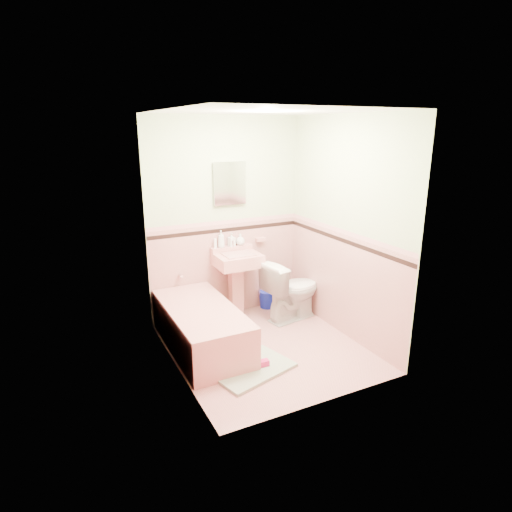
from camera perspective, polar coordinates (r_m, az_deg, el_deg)
name	(u,v)px	position (r m, az deg, el deg)	size (l,w,h in m)	color
floor	(266,348)	(4.91, 1.34, -12.01)	(2.20, 2.20, 0.00)	tan
ceiling	(268,111)	(4.32, 1.57, 18.57)	(2.20, 2.20, 0.00)	white
wall_back	(226,219)	(5.42, -4.04, 4.83)	(2.50, 2.50, 0.00)	#F7E4C9
wall_front	(330,269)	(3.56, 9.79, -1.68)	(2.50, 2.50, 0.00)	#F7E4C9
wall_left	(172,251)	(4.09, -11.02, 0.68)	(2.50, 2.50, 0.00)	#F7E4C9
wall_right	(345,229)	(4.99, 11.66, 3.49)	(2.50, 2.50, 0.00)	#F7E4C9
wainscot_back	(227,269)	(5.58, -3.86, -1.75)	(2.00, 2.00, 0.00)	#D08F8B
wainscot_front	(326,340)	(3.82, 9.20, -10.94)	(2.00, 2.00, 0.00)	#D08F8B
wainscot_left	(177,315)	(4.32, -10.39, -7.63)	(2.20, 2.20, 0.00)	#D08F8B
wainscot_right	(341,283)	(5.16, 11.14, -3.57)	(2.20, 2.20, 0.00)	#D08F8B
accent_back	(226,230)	(5.43, -3.94, 3.45)	(2.00, 2.00, 0.00)	black
accent_front	(328,283)	(3.61, 9.52, -3.56)	(2.00, 2.00, 0.00)	black
accent_left	(175,264)	(4.13, -10.68, -1.02)	(2.20, 2.20, 0.00)	black
accent_right	(343,240)	(5.01, 11.41, 2.02)	(2.20, 2.20, 0.00)	black
cap_back	(226,222)	(5.41, -3.96, 4.48)	(2.00, 2.00, 0.00)	#CD8D8E
cap_front	(329,272)	(3.58, 9.60, -2.05)	(2.00, 2.00, 0.00)	#CD8D8E
cap_left	(174,254)	(4.11, -10.75, 0.31)	(2.20, 2.20, 0.00)	#CD8D8E
cap_right	(344,232)	(4.98, 11.48, 3.13)	(2.20, 2.20, 0.00)	#CD8D8E
bathtub	(202,329)	(4.85, -7.19, -9.52)	(0.70, 1.50, 0.45)	tan
tub_faucet	(180,275)	(5.34, -9.95, -2.48)	(0.04, 0.04, 0.12)	silver
sink	(238,287)	(5.46, -2.41, -4.06)	(0.55, 0.48, 0.86)	tan
sink_faucet	(233,244)	(5.42, -3.08, 1.58)	(0.02, 0.02, 0.10)	silver
medicine_cabinet	(230,183)	(5.34, -3.51, 9.55)	(0.41, 0.04, 0.51)	white
soap_dish	(260,239)	(5.65, 0.58, 2.21)	(0.13, 0.07, 0.04)	tan
soap_bottle_left	(221,239)	(5.39, -4.62, 2.24)	(0.08, 0.08, 0.21)	#B2B2B2
soap_bottle_mid	(231,240)	(5.44, -3.25, 2.18)	(0.08, 0.08, 0.17)	#B2B2B2
soap_bottle_right	(240,239)	(5.49, -2.10, 2.20)	(0.11, 0.11, 0.15)	#B2B2B2
tube	(215,243)	(5.37, -5.40, 1.66)	(0.04, 0.04, 0.12)	white
toilet	(292,290)	(5.48, 4.75, -4.47)	(0.43, 0.76, 0.77)	white
bucket	(267,299)	(5.90, 1.48, -5.68)	(0.23, 0.23, 0.23)	#1325BE
bath_mat	(251,369)	(4.51, -0.61, -14.61)	(0.80, 0.54, 0.03)	gray
shoe	(262,363)	(4.50, 0.75, -13.96)	(0.15, 0.07, 0.06)	#BF1E59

